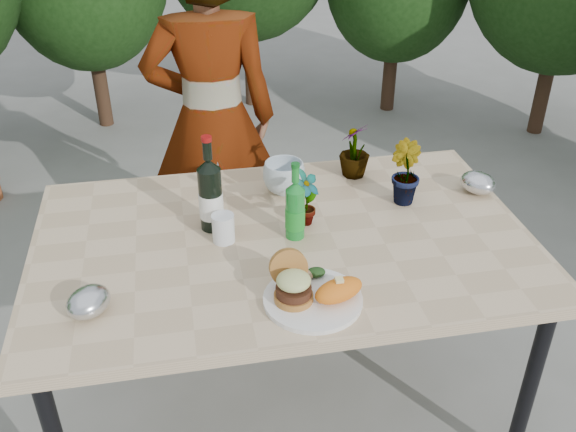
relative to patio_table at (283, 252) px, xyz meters
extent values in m
plane|color=slate|center=(0.00, 0.00, -0.69)|extent=(80.00, 80.00, 0.00)
cube|color=#CAAE87|center=(0.00, 0.00, 0.04)|extent=(1.60, 1.00, 0.04)
cylinder|color=black|center=(0.72, -0.42, -0.34)|extent=(0.05, 0.05, 0.71)
cylinder|color=black|center=(-0.72, 0.42, -0.34)|extent=(0.05, 0.05, 0.71)
cylinder|color=black|center=(0.72, 0.42, -0.34)|extent=(0.05, 0.05, 0.71)
cylinder|color=#382316|center=(-0.80, 2.80, -0.48)|extent=(0.10, 0.10, 0.42)
cylinder|color=#382316|center=(0.30, 3.00, -0.44)|extent=(0.10, 0.10, 0.50)
cylinder|color=#382316|center=(1.30, 2.70, -0.50)|extent=(0.10, 0.10, 0.38)
cylinder|color=#382316|center=(2.20, 2.10, -0.47)|extent=(0.10, 0.10, 0.44)
cylinder|color=white|center=(0.02, -0.33, 0.06)|extent=(0.28, 0.28, 0.01)
cylinder|color=#B7722D|center=(-0.03, -0.33, 0.08)|extent=(0.11, 0.11, 0.02)
cylinder|color=#472314|center=(-0.03, -0.33, 0.10)|extent=(0.10, 0.10, 0.02)
ellipsoid|color=beige|center=(-0.03, -0.33, 0.14)|extent=(0.10, 0.10, 0.04)
cylinder|color=#B7722D|center=(-0.03, -0.26, 0.13)|extent=(0.11, 0.06, 0.11)
ellipsoid|color=orange|center=(0.09, -0.35, 0.10)|extent=(0.17, 0.12, 0.06)
ellipsoid|color=olive|center=(0.02, -0.24, 0.08)|extent=(0.04, 0.04, 0.02)
ellipsoid|color=#193814|center=(0.05, -0.24, 0.09)|extent=(0.06, 0.04, 0.03)
cylinder|color=black|center=(-0.22, 0.10, 0.17)|extent=(0.08, 0.08, 0.22)
cylinder|color=white|center=(-0.22, 0.10, 0.14)|extent=(0.08, 0.08, 0.09)
cone|color=black|center=(-0.22, 0.10, 0.29)|extent=(0.08, 0.08, 0.04)
cylinder|color=black|center=(-0.22, 0.10, 0.34)|extent=(0.03, 0.03, 0.06)
cylinder|color=maroon|center=(-0.22, 0.10, 0.38)|extent=(0.03, 0.03, 0.02)
cylinder|color=#167C27|center=(0.04, 0.00, 0.14)|extent=(0.06, 0.06, 0.17)
cylinder|color=#198C26|center=(0.04, 0.00, 0.13)|extent=(0.06, 0.06, 0.07)
cone|color=#167C27|center=(0.04, 0.00, 0.24)|extent=(0.06, 0.06, 0.03)
cylinder|color=#167C27|center=(0.04, 0.00, 0.28)|extent=(0.02, 0.02, 0.05)
cylinder|color=#0C5919|center=(0.04, 0.00, 0.32)|extent=(0.03, 0.03, 0.01)
cylinder|color=white|center=(-0.19, 0.02, 0.10)|extent=(0.07, 0.07, 0.09)
imported|color=#22531C|center=(0.09, 0.07, 0.16)|extent=(0.12, 0.12, 0.20)
imported|color=#25521C|center=(0.45, 0.15, 0.17)|extent=(0.12, 0.14, 0.22)
imported|color=#1F581E|center=(0.34, 0.37, 0.16)|extent=(0.16, 0.16, 0.21)
imported|color=silver|center=(0.06, 0.29, 0.12)|extent=(0.20, 0.20, 0.12)
ellipsoid|color=#B8BBC0|center=(-0.59, -0.27, 0.10)|extent=(0.16, 0.17, 0.08)
ellipsoid|color=silver|center=(0.74, 0.16, 0.10)|extent=(0.16, 0.17, 0.08)
imported|color=#9A684D|center=(-0.15, 0.89, 0.09)|extent=(0.58, 0.39, 1.57)
camera|label=1|loc=(-0.31, -1.69, 1.21)|focal=40.00mm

